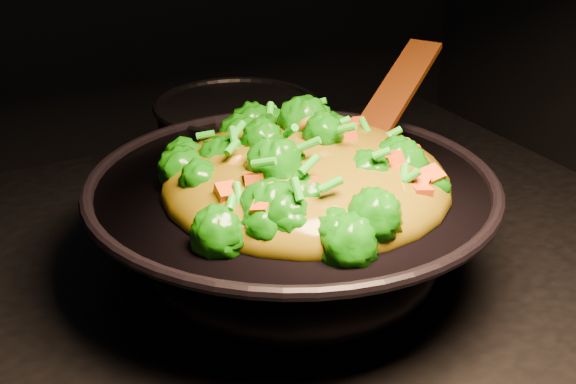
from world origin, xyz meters
TOP-DOWN VIEW (x-y plane):
  - wok at (0.04, -0.05)m, footprint 0.62×0.62m
  - stir_fry at (0.05, -0.07)m, footprint 0.41×0.41m
  - spatula at (0.19, -0.02)m, footprint 0.26×0.19m
  - back_pot at (0.11, 0.23)m, footprint 0.28×0.28m

SIDE VIEW (x-z plane):
  - wok at x=0.04m, z-range 0.90..1.03m
  - back_pot at x=0.11m, z-range 0.90..1.04m
  - spatula at x=0.19m, z-range 1.02..1.14m
  - stir_fry at x=0.05m, z-range 1.03..1.15m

